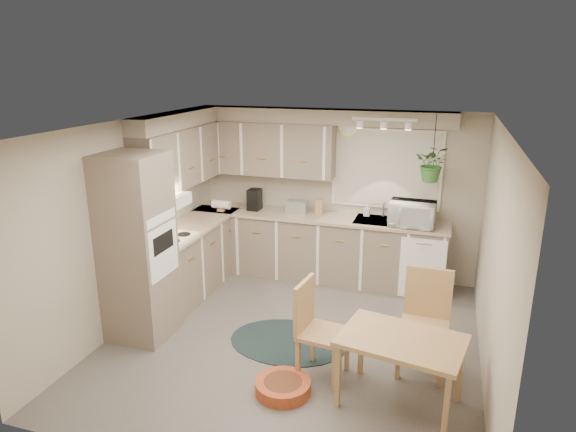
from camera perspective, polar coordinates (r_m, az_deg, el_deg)
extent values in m
plane|color=#67615A|center=(5.96, 0.55, -13.57)|extent=(4.20, 4.20, 0.00)
plane|color=white|center=(5.18, 0.63, 10.00)|extent=(4.20, 4.20, 0.00)
cube|color=#B4AA95|center=(7.41, 5.32, 2.53)|extent=(4.00, 0.04, 2.40)
cube|color=#B4AA95|center=(3.67, -9.23, -13.01)|extent=(4.00, 0.04, 2.40)
cube|color=#B4AA95|center=(6.30, -17.09, -0.70)|extent=(0.04, 4.20, 2.40)
cube|color=#B4AA95|center=(5.27, 21.95, -4.59)|extent=(0.04, 4.20, 2.40)
cube|color=gray|center=(7.10, -10.62, -4.69)|extent=(0.60, 1.85, 0.90)
cube|color=gray|center=(7.39, 3.15, -3.54)|extent=(3.60, 0.60, 0.90)
cube|color=tan|center=(6.94, -10.75, -1.09)|extent=(0.64, 1.89, 0.04)
cube|color=tan|center=(7.23, 3.19, -0.07)|extent=(3.64, 0.64, 0.04)
cube|color=gray|center=(5.88, -16.38, -3.43)|extent=(0.65, 0.65, 2.10)
cube|color=white|center=(5.71, -13.69, -3.81)|extent=(0.02, 0.56, 0.58)
cube|color=gray|center=(6.89, -11.67, 6.51)|extent=(0.35, 2.00, 0.75)
cube|color=gray|center=(7.38, -2.51, 7.50)|extent=(2.00, 0.35, 0.75)
cube|color=#B4AA95|center=(6.84, -12.09, 10.43)|extent=(0.30, 2.00, 0.20)
cube|color=#B4AA95|center=(7.12, 3.69, 10.99)|extent=(3.60, 0.30, 0.20)
cube|color=white|center=(6.45, -13.06, -2.37)|extent=(0.52, 0.58, 0.02)
cube|color=white|center=(6.33, -13.49, 1.55)|extent=(0.40, 0.60, 0.14)
cube|color=silver|center=(7.18, 10.84, 5.13)|extent=(1.40, 0.02, 1.00)
cube|color=white|center=(7.19, 10.85, 5.14)|extent=(1.50, 0.02, 1.10)
cube|color=#A0A2A7|center=(7.09, 10.26, -0.83)|extent=(0.70, 0.48, 0.10)
cube|color=white|center=(6.92, 14.67, -5.76)|extent=(0.58, 0.02, 0.83)
cube|color=white|center=(6.56, 10.62, 10.52)|extent=(0.80, 0.04, 0.04)
cylinder|color=#E8CF52|center=(7.17, 6.67, 10.00)|extent=(0.30, 0.03, 0.30)
cube|color=tan|center=(4.93, 12.29, -16.53)|extent=(1.18, 0.90, 0.67)
cube|color=tan|center=(5.14, 3.97, -12.61)|extent=(0.52, 0.52, 0.98)
cube|color=tan|center=(5.34, 14.87, -11.62)|extent=(0.52, 0.52, 1.04)
ellipsoid|color=black|center=(5.92, 0.01, -13.77)|extent=(1.34, 1.01, 0.01)
cylinder|color=#C34D27|center=(5.11, -0.57, -18.46)|extent=(0.63, 0.63, 0.12)
imported|color=white|center=(6.89, 13.65, 0.52)|extent=(0.60, 0.35, 0.40)
imported|color=white|center=(7.24, 8.73, 0.27)|extent=(0.08, 0.18, 0.08)
imported|color=#356D2B|center=(6.75, 15.74, 5.20)|extent=(0.42, 0.47, 0.36)
cube|color=black|center=(7.47, -3.73, 1.84)|extent=(0.17, 0.21, 0.31)
cube|color=#A0A2A7|center=(7.30, 1.02, 1.03)|extent=(0.30, 0.18, 0.18)
cube|color=tan|center=(7.25, 3.44, 1.04)|extent=(0.12, 0.12, 0.22)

